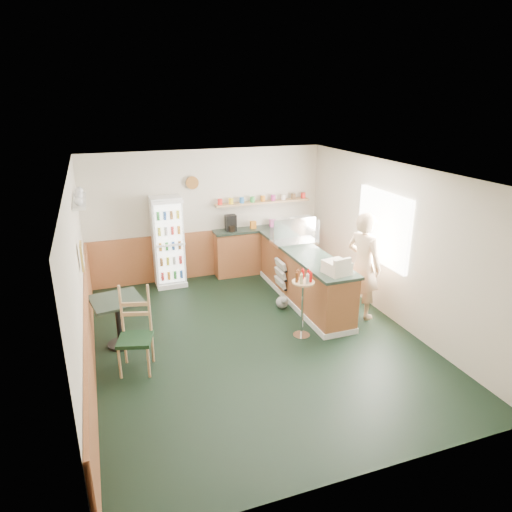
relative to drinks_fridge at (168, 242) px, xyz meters
name	(u,v)px	position (x,y,z in m)	size (l,w,h in m)	color
ground	(255,339)	(0.89, -2.74, -0.92)	(6.00, 6.00, 0.00)	black
room_envelope	(227,238)	(0.66, -2.01, 0.61)	(5.04, 6.02, 2.72)	beige
service_counter	(303,278)	(2.24, -1.67, -0.46)	(0.68, 3.01, 1.01)	#AC6237
back_counter	(263,247)	(2.08, 0.06, -0.37)	(2.24, 0.42, 1.69)	#AC6237
drinks_fridge	(168,242)	(0.00, 0.00, 0.00)	(0.61, 0.53, 1.84)	white
display_case	(295,232)	(2.24, -1.21, 0.33)	(0.86, 0.45, 0.49)	silver
cash_register	(337,267)	(2.24, -2.86, 0.20)	(0.36, 0.38, 0.21)	beige
shopkeeper	(363,266)	(2.94, -2.56, 0.03)	(0.63, 0.45, 1.89)	tan
condiment_stand	(303,294)	(1.65, -2.89, -0.18)	(0.36, 0.36, 1.12)	silver
newspaper_rack	(281,274)	(1.88, -1.40, -0.42)	(0.09, 0.46, 0.54)	black
cafe_table	(118,313)	(-1.16, -2.21, -0.36)	(0.84, 0.84, 0.80)	black
cafe_chair	(133,327)	(-0.98, -2.89, -0.28)	(0.56, 0.56, 1.23)	black
dog_doorstop	(282,302)	(1.74, -1.85, -0.79)	(0.23, 0.29, 0.27)	gray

